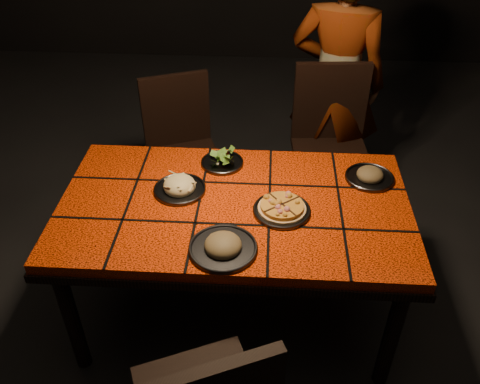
# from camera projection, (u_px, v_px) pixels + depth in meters

# --- Properties ---
(room_shell) EXTENTS (6.04, 7.04, 3.08)m
(room_shell) POSITION_uv_depth(u_px,v_px,m) (233.00, 43.00, 1.86)
(room_shell) COLOR black
(room_shell) RESTS_ON ground
(dining_table) EXTENTS (1.62, 0.92, 0.75)m
(dining_table) POSITION_uv_depth(u_px,v_px,m) (234.00, 216.00, 2.36)
(dining_table) COLOR #EB3607
(dining_table) RESTS_ON ground
(chair_far_left) EXTENTS (0.55, 0.55, 0.93)m
(chair_far_left) POSITION_uv_depth(u_px,v_px,m) (181.00, 141.00, 3.15)
(chair_far_left) COLOR black
(chair_far_left) RESTS_ON ground
(chair_far_right) EXTENTS (0.48, 0.48, 1.00)m
(chair_far_right) POSITION_uv_depth(u_px,v_px,m) (330.00, 136.00, 3.12)
(chair_far_right) COLOR black
(chair_far_right) RESTS_ON ground
(diner) EXTENTS (0.67, 0.53, 1.63)m
(diner) POSITION_uv_depth(u_px,v_px,m) (336.00, 83.00, 3.16)
(diner) COLOR brown
(diner) RESTS_ON ground
(plate_pizza) EXTENTS (0.30, 0.30, 0.04)m
(plate_pizza) POSITION_uv_depth(u_px,v_px,m) (282.00, 209.00, 2.25)
(plate_pizza) COLOR #3C3C42
(plate_pizza) RESTS_ON dining_table
(plate_pasta) EXTENTS (0.25, 0.25, 0.08)m
(plate_pasta) POSITION_uv_depth(u_px,v_px,m) (180.00, 187.00, 2.37)
(plate_pasta) COLOR #3C3C42
(plate_pasta) RESTS_ON dining_table
(plate_salad) EXTENTS (0.21, 0.21, 0.07)m
(plate_salad) POSITION_uv_depth(u_px,v_px,m) (222.00, 160.00, 2.55)
(plate_salad) COLOR #3C3C42
(plate_salad) RESTS_ON dining_table
(plate_mushroom_a) EXTENTS (0.28, 0.28, 0.09)m
(plate_mushroom_a) POSITION_uv_depth(u_px,v_px,m) (223.00, 246.00, 2.05)
(plate_mushroom_a) COLOR #3C3C42
(plate_mushroom_a) RESTS_ON dining_table
(plate_mushroom_b) EXTENTS (0.24, 0.24, 0.08)m
(plate_mushroom_b) POSITION_uv_depth(u_px,v_px,m) (370.00, 175.00, 2.45)
(plate_mushroom_b) COLOR #3C3C42
(plate_mushroom_b) RESTS_ON dining_table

